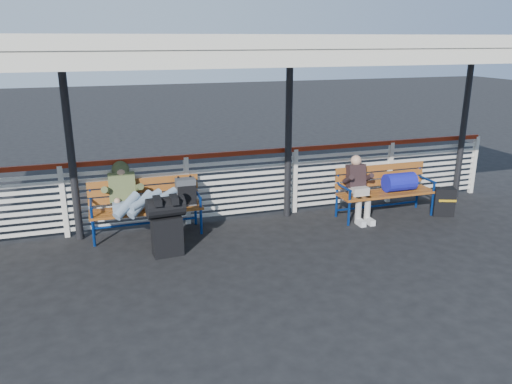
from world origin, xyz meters
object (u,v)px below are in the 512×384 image
object	(u,v)px
luggage_stack	(167,224)
suitcase_side	(443,202)
bench_right	(391,184)
traveler_man	(137,198)
bench_left	(158,199)
companion_person	(359,187)

from	to	relation	value
luggage_stack	suitcase_side	world-z (taller)	luggage_stack
luggage_stack	bench_right	world-z (taller)	bench_right
bench_right	traveler_man	distance (m)	4.49
traveler_man	luggage_stack	bearing A→B (deg)	-60.24
luggage_stack	traveler_man	world-z (taller)	traveler_man
bench_right	traveler_man	size ratio (longest dim) A/B	1.20
bench_left	companion_person	xyz separation A→B (m)	(3.47, -0.43, 0.00)
bench_right	suitcase_side	bearing A→B (deg)	-18.29
luggage_stack	traveler_man	xyz separation A→B (m)	(-0.35, 0.61, 0.24)
traveler_man	companion_person	distance (m)	3.82
traveler_man	bench_left	bearing A→B (deg)	43.26
traveler_man	suitcase_side	xyz separation A→B (m)	(5.41, -0.40, -0.48)
luggage_stack	bench_right	size ratio (longest dim) A/B	0.51
bench_left	bench_right	distance (m)	4.16
suitcase_side	companion_person	bearing A→B (deg)	-170.24
luggage_stack	traveler_man	distance (m)	0.75
luggage_stack	suitcase_side	distance (m)	5.07
companion_person	bench_right	bearing A→B (deg)	0.83
traveler_man	suitcase_side	distance (m)	5.45
companion_person	luggage_stack	bearing A→B (deg)	-171.65
luggage_stack	bench_right	bearing A→B (deg)	2.55
suitcase_side	luggage_stack	bearing A→B (deg)	-157.32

